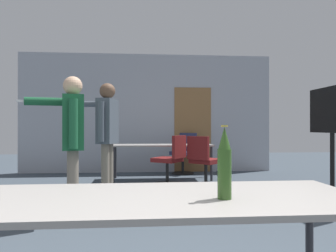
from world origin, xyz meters
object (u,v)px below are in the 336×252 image
object	(u,v)px
office_chair_side_rolled	(171,162)
beer_bottle	(224,164)
person_far_watching	(71,133)
office_chair_far_left	(184,154)
office_chair_far_right	(204,163)
tv_screen	(332,130)
person_near_casual	(106,128)

from	to	relation	value
office_chair_side_rolled	beer_bottle	bearing A→B (deg)	-146.07
person_far_watching	beer_bottle	size ratio (longest dim) A/B	4.56
office_chair_far_left	person_far_watching	bearing A→B (deg)	100.44
office_chair_far_right	office_chair_far_left	bearing A→B (deg)	137.93
office_chair_far_left	beer_bottle	size ratio (longest dim) A/B	2.55
office_chair_far_right	beer_bottle	size ratio (longest dim) A/B	2.49
person_far_watching	beer_bottle	world-z (taller)	person_far_watching
tv_screen	office_chair_far_left	distance (m)	3.71
person_far_watching	office_chair_side_rolled	size ratio (longest dim) A/B	1.81
person_far_watching	office_chair_far_right	xyz separation A→B (m)	(1.97, 1.93, -0.59)
office_chair_far_right	office_chair_side_rolled	distance (m)	0.62
tv_screen	person_near_casual	distance (m)	3.22
office_chair_far_right	beer_bottle	distance (m)	4.37
office_chair_side_rolled	beer_bottle	xyz separation A→B (m)	(-0.15, -4.48, 0.46)
person_far_watching	office_chair_far_right	world-z (taller)	person_far_watching
beer_bottle	office_chair_side_rolled	bearing A→B (deg)	88.04
person_far_watching	beer_bottle	xyz separation A→B (m)	(1.23, -2.35, -0.12)
tv_screen	office_chair_side_rolled	bearing A→B (deg)	-130.31
office_chair_side_rolled	office_chair_far_left	bearing A→B (deg)	18.77
office_chair_far_right	beer_bottle	world-z (taller)	beer_bottle
beer_bottle	person_near_casual	bearing A→B (deg)	105.51
tv_screen	beer_bottle	bearing A→B (deg)	-39.57
tv_screen	office_chair_side_rolled	xyz separation A→B (m)	(-2.09, 1.77, -0.61)
tv_screen	beer_bottle	xyz separation A→B (m)	(-2.24, -2.71, -0.14)
person_near_casual	office_chair_side_rolled	bearing A→B (deg)	-26.61
office_chair_far_right	office_chair_far_left	xyz separation A→B (m)	(-0.12, 1.71, 0.02)
person_near_casual	office_chair_far_left	world-z (taller)	person_near_casual
tv_screen	office_chair_side_rolled	world-z (taller)	tv_screen
person_far_watching	beer_bottle	bearing A→B (deg)	-165.17
tv_screen	person_far_watching	distance (m)	3.49
person_far_watching	tv_screen	bearing A→B (deg)	-96.86
person_far_watching	beer_bottle	distance (m)	2.65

